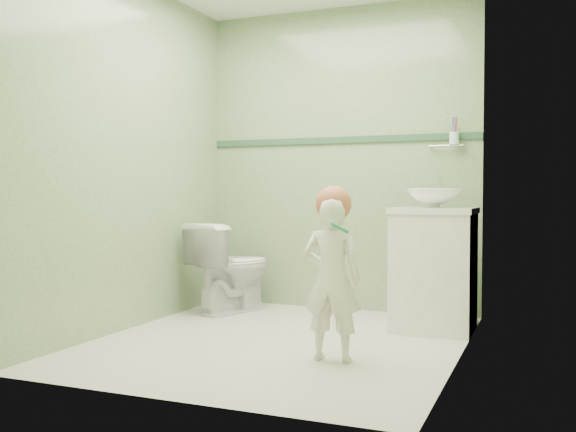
% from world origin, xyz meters
% --- Properties ---
extents(ground, '(2.50, 2.50, 0.00)m').
position_xyz_m(ground, '(0.00, 0.00, 0.00)').
color(ground, beige).
rests_on(ground, ground).
extents(room_shell, '(2.50, 2.54, 2.40)m').
position_xyz_m(room_shell, '(0.00, 0.00, 1.20)').
color(room_shell, gray).
rests_on(room_shell, ground).
extents(trim_stripe, '(2.20, 0.02, 0.05)m').
position_xyz_m(trim_stripe, '(0.00, 1.24, 1.35)').
color(trim_stripe, '#2F533A').
rests_on(trim_stripe, room_shell).
extents(vanity, '(0.52, 0.50, 0.80)m').
position_xyz_m(vanity, '(0.84, 0.70, 0.40)').
color(vanity, silver).
rests_on(vanity, ground).
extents(counter, '(0.54, 0.52, 0.04)m').
position_xyz_m(counter, '(0.84, 0.70, 0.81)').
color(counter, white).
rests_on(counter, vanity).
extents(basin, '(0.37, 0.37, 0.13)m').
position_xyz_m(basin, '(0.84, 0.70, 0.89)').
color(basin, white).
rests_on(basin, counter).
extents(faucet, '(0.03, 0.13, 0.18)m').
position_xyz_m(faucet, '(0.84, 0.89, 0.97)').
color(faucet, silver).
rests_on(faucet, counter).
extents(cup_holder, '(0.26, 0.07, 0.21)m').
position_xyz_m(cup_holder, '(0.89, 1.18, 1.33)').
color(cup_holder, silver).
rests_on(cup_holder, room_shell).
extents(toilet, '(0.60, 0.78, 0.70)m').
position_xyz_m(toilet, '(-0.74, 0.80, 0.35)').
color(toilet, white).
rests_on(toilet, ground).
extents(toddler, '(0.34, 0.23, 0.90)m').
position_xyz_m(toddler, '(0.45, -0.31, 0.45)').
color(toddler, white).
rests_on(toddler, ground).
extents(hair_cap, '(0.20, 0.20, 0.20)m').
position_xyz_m(hair_cap, '(0.45, -0.29, 0.87)').
color(hair_cap, '#C26442').
rests_on(hair_cap, toddler).
extents(teal_toothbrush, '(0.11, 0.13, 0.08)m').
position_xyz_m(teal_toothbrush, '(0.53, -0.44, 0.75)').
color(teal_toothbrush, '#17865D').
rests_on(teal_toothbrush, toddler).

